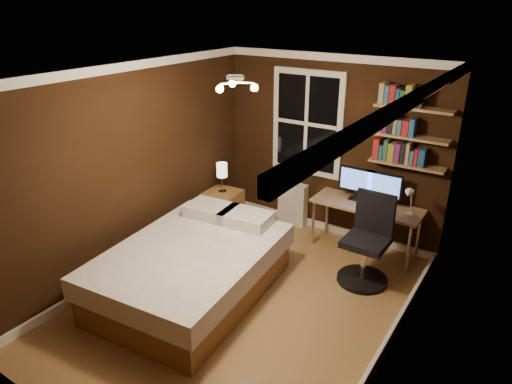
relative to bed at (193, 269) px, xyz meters
The scene contains 23 objects.
floor 0.69m from the bed, 17.21° to the left, with size 4.20×4.20×0.00m, color olive.
wall_back 2.53m from the bed, 75.68° to the left, with size 3.20×0.04×2.50m, color black.
wall_left 1.39m from the bed, 169.96° to the left, with size 0.04×4.20×2.50m, color black.
wall_right 2.38m from the bed, ahead, with size 0.04×4.20×2.50m, color black.
ceiling 2.27m from the bed, 17.21° to the left, with size 3.20×4.20×0.02m, color white.
window 2.57m from the bed, 84.10° to the left, with size 1.06×0.06×1.46m, color white.
door 2.66m from the bed, 32.24° to the right, with size 0.03×0.82×2.05m, color black, non-canonical shape.
ceiling_fixture 2.17m from the bed, ahead, with size 0.44×0.44×0.18m, color beige, non-canonical shape.
bookshelf_lower 2.88m from the bed, 52.43° to the left, with size 0.92×0.22×0.03m, color #9A6E4A.
books_row_lower 2.93m from the bed, 52.43° to the left, with size 0.60×0.16×0.23m, color maroon, non-canonical shape.
bookshelf_middle 3.01m from the bed, 52.43° to the left, with size 0.92×0.22×0.03m, color #9A6E4A.
books_row_middle 3.07m from the bed, 52.43° to the left, with size 0.42×0.16×0.23m, color navy, non-canonical shape.
bookshelf_upper 3.18m from the bed, 52.43° to the left, with size 0.92×0.22×0.03m, color #9A6E4A.
books_row_upper 3.25m from the bed, 52.43° to the left, with size 0.48×0.16×0.23m, color #2A633E, non-canonical shape.
bed is the anchor object (origin of this frame).
nightstand 1.62m from the bed, 114.91° to the left, with size 0.47×0.47×0.58m, color brown.
bedside_lamp 1.69m from the bed, 114.91° to the left, with size 0.15×0.15×0.43m, color beige, non-canonical shape.
radiator 2.17m from the bed, 87.59° to the left, with size 0.43×0.15×0.65m, color silver.
desk 2.38m from the bed, 57.46° to the left, with size 1.41×0.53×0.67m.
monitor_left 2.40m from the bed, 62.48° to the left, with size 0.48×0.12×0.45m, color black, non-canonical shape.
monitor_right 2.58m from the bed, 55.15° to the left, with size 0.48×0.12×0.45m, color black, non-canonical shape.
desk_lamp 2.69m from the bed, 45.95° to the left, with size 0.14×0.32×0.44m, color silver, non-canonical shape.
office_chair 2.04m from the bed, 40.79° to the left, with size 0.60×0.60×1.08m.
Camera 1 is at (2.44, -3.48, 3.13)m, focal length 32.00 mm.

